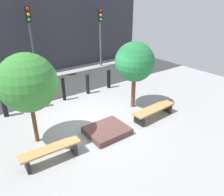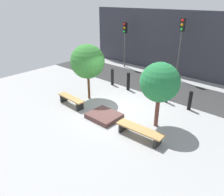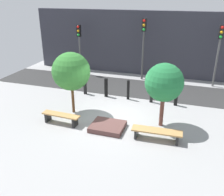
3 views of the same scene
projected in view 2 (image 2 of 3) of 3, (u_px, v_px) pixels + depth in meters
The scene contains 15 objects.
ground_plane at pixel (118, 110), 10.66m from camera, with size 18.00×18.00×0.00m, color #999999.
road_strip at pixel (162, 87), 13.47m from camera, with size 18.00×3.06×0.01m, color #2F2F2F.
building_facade at pixel (188, 44), 14.62m from camera, with size 16.20×0.50×4.30m, color #33333D.
bench_left at pixel (71, 100), 10.99m from camera, with size 1.74×0.46×0.46m.
bench_right at pixel (140, 131), 8.45m from camera, with size 1.98×0.56×0.42m.
planter_bed at pixel (104, 116), 9.94m from camera, with size 1.39×1.20×0.21m, color brown.
tree_behind_left_bench at pixel (88, 62), 11.09m from camera, with size 1.75×1.75×2.93m.
tree_behind_right_bench at pixel (160, 83), 8.58m from camera, with size 1.60×1.60×2.78m.
bollard_far_left at pixel (112, 77), 13.59m from camera, with size 0.19×0.19×1.02m, color black.
bollard_left at pixel (128, 82), 12.82m from camera, with size 0.20×0.20×1.04m, color black.
bollard_center at pixel (146, 87), 12.05m from camera, with size 0.15×0.15×1.06m, color black.
bollard_right at pixel (167, 94), 11.31m from camera, with size 0.17×0.17×0.96m, color black.
bollard_far_right at pixel (190, 101), 10.54m from camera, with size 0.18×0.18×0.94m, color black.
traffic_light_west at pixel (125, 37), 16.43m from camera, with size 0.28×0.27×3.36m.
traffic_light_mid_west at pixel (181, 39), 13.58m from camera, with size 0.28×0.27×3.90m.
Camera 2 is at (6.07, -7.22, 5.01)m, focal length 35.00 mm.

